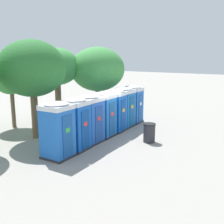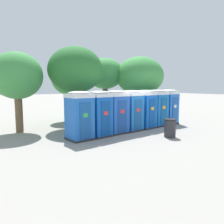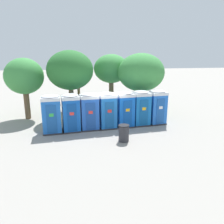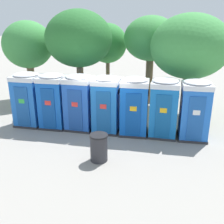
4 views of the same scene
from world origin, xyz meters
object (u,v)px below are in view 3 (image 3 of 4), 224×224
object	(u,v)px
portapotty_4	(125,109)
portapotty_1	(71,113)
portapotty_2	(89,111)
portapotty_3	(107,110)
street_tree_1	(70,71)
portapotty_6	(157,107)
street_tree_0	(111,69)
street_tree_4	(78,73)
portapotty_0	(51,114)
street_tree_3	(24,77)
portapotty_5	(141,108)
trash_can	(124,133)
street_tree_2	(141,73)

from	to	relation	value
portapotty_4	portapotty_1	bearing A→B (deg)	-175.63
portapotty_2	portapotty_3	world-z (taller)	same
street_tree_1	portapotty_6	bearing A→B (deg)	-22.54
street_tree_0	street_tree_4	bearing A→B (deg)	159.75
portapotty_0	street_tree_0	bearing A→B (deg)	46.24
portapotty_2	street_tree_3	world-z (taller)	street_tree_3
portapotty_5	trash_can	distance (m)	3.53
street_tree_4	trash_can	bearing A→B (deg)	-74.86
portapotty_2	portapotty_6	size ratio (longest dim) A/B	1.00
portapotty_1	street_tree_3	distance (m)	5.40
portapotty_3	street_tree_4	size ratio (longest dim) A/B	0.55
portapotty_2	street_tree_1	world-z (taller)	street_tree_1
portapotty_2	trash_can	distance (m)	3.22
portapotty_1	street_tree_4	world-z (taller)	street_tree_4
street_tree_2	portapotty_0	bearing A→B (deg)	-155.00
portapotty_4	street_tree_2	bearing A→B (deg)	54.70
street_tree_0	street_tree_3	xyz separation A→B (m)	(-7.09, -1.42, -0.39)
portapotty_0	street_tree_1	world-z (taller)	street_tree_1
portapotty_1	portapotty_6	xyz separation A→B (m)	(6.25, 0.52, -0.00)
portapotty_2	street_tree_2	world-z (taller)	street_tree_2
street_tree_2	portapotty_1	bearing A→B (deg)	-151.16
street_tree_1	street_tree_4	distance (m)	3.12
street_tree_2	trash_can	world-z (taller)	street_tree_2
portapotty_5	street_tree_0	world-z (taller)	street_tree_0
portapotty_2	portapotty_6	xyz separation A→B (m)	(5.01, 0.38, 0.00)
street_tree_1	portapotty_5	bearing A→B (deg)	-28.40
street_tree_0	street_tree_1	world-z (taller)	street_tree_1
portapotty_1	portapotty_0	bearing A→B (deg)	-175.75
portapotty_5	portapotty_1	bearing A→B (deg)	-175.23
portapotty_6	trash_can	bearing A→B (deg)	-137.48
portapotty_4	street_tree_3	world-z (taller)	street_tree_3
portapotty_0	street_tree_0	distance (m)	7.50
portapotty_5	trash_can	world-z (taller)	portapotty_5
street_tree_1	trash_can	distance (m)	7.08
portapotty_4	street_tree_1	size ratio (longest dim) A/B	0.47
portapotty_2	portapotty_4	bearing A→B (deg)	3.42
portapotty_2	street_tree_4	distance (m)	6.33
portapotty_4	street_tree_2	size ratio (longest dim) A/B	0.49
street_tree_0	portapotty_2	bearing A→B (deg)	-116.15
street_tree_4	portapotty_6	bearing A→B (deg)	-45.36
portapotty_5	portapotty_6	bearing A→B (deg)	4.60
street_tree_2	street_tree_4	size ratio (longest dim) A/B	1.11
portapotty_0	trash_can	size ratio (longest dim) A/B	2.52
street_tree_3	portapotty_2	bearing A→B (deg)	-36.50
portapotty_2	portapotty_5	bearing A→B (deg)	4.27
portapotty_6	street_tree_4	bearing A→B (deg)	134.64
portapotty_0	portapotty_5	distance (m)	6.28
portapotty_0	portapotty_4	world-z (taller)	same
portapotty_6	portapotty_0	bearing A→B (deg)	-175.35
street_tree_2	street_tree_4	world-z (taller)	street_tree_2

